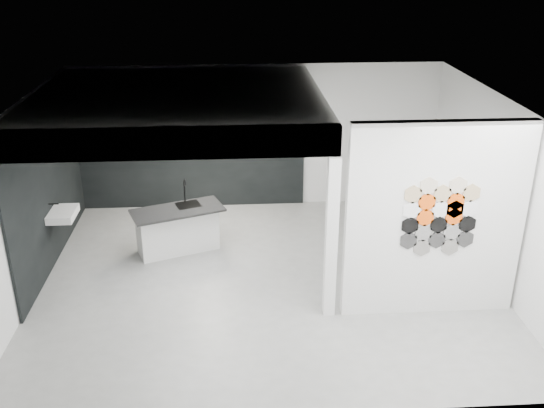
{
  "coord_description": "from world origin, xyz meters",
  "views": [
    {
      "loc": [
        -0.45,
        -8.25,
        4.87
      ],
      "look_at": [
        0.1,
        0.3,
        1.15
      ],
      "focal_mm": 40.0,
      "sensor_mm": 36.0,
      "label": 1
    }
  ],
  "objects_px": {
    "wall_basin": "(63,214)",
    "bottle_dark": "(193,140)",
    "kitchen_island": "(178,229)",
    "utensil_cup": "(168,142)",
    "glass_bowl": "(266,140)",
    "partition_panel": "(435,221)",
    "stockpot": "(129,140)",
    "glass_vase": "(266,139)",
    "kettle": "(257,139)"
  },
  "relations": [
    {
      "from": "stockpot",
      "to": "glass_bowl",
      "type": "distance_m",
      "value": 2.6
    },
    {
      "from": "kitchen_island",
      "to": "utensil_cup",
      "type": "bearing_deg",
      "value": 77.56
    },
    {
      "from": "partition_panel",
      "to": "glass_vase",
      "type": "height_order",
      "value": "partition_panel"
    },
    {
      "from": "wall_basin",
      "to": "bottle_dark",
      "type": "relative_size",
      "value": 3.75
    },
    {
      "from": "kettle",
      "to": "glass_bowl",
      "type": "distance_m",
      "value": 0.17
    },
    {
      "from": "glass_vase",
      "to": "utensil_cup",
      "type": "height_order",
      "value": "glass_vase"
    },
    {
      "from": "partition_panel",
      "to": "utensil_cup",
      "type": "bearing_deg",
      "value": 135.5
    },
    {
      "from": "glass_bowl",
      "to": "stockpot",
      "type": "bearing_deg",
      "value": 180.0
    },
    {
      "from": "kitchen_island",
      "to": "stockpot",
      "type": "height_order",
      "value": "stockpot"
    },
    {
      "from": "stockpot",
      "to": "bottle_dark",
      "type": "relative_size",
      "value": 1.55
    },
    {
      "from": "bottle_dark",
      "to": "kitchen_island",
      "type": "bearing_deg",
      "value": -96.7
    },
    {
      "from": "stockpot",
      "to": "kettle",
      "type": "relative_size",
      "value": 1.39
    },
    {
      "from": "wall_basin",
      "to": "bottle_dark",
      "type": "distance_m",
      "value": 2.93
    },
    {
      "from": "kitchen_island",
      "to": "glass_vase",
      "type": "height_order",
      "value": "glass_vase"
    },
    {
      "from": "glass_bowl",
      "to": "glass_vase",
      "type": "xyz_separation_m",
      "value": [
        0.0,
        0.0,
        0.01
      ]
    },
    {
      "from": "glass_bowl",
      "to": "glass_vase",
      "type": "distance_m",
      "value": 0.01
    },
    {
      "from": "stockpot",
      "to": "kettle",
      "type": "distance_m",
      "value": 2.43
    },
    {
      "from": "partition_panel",
      "to": "stockpot",
      "type": "bearing_deg",
      "value": 140.43
    },
    {
      "from": "wall_basin",
      "to": "glass_vase",
      "type": "xyz_separation_m",
      "value": [
        3.39,
        2.07,
        0.54
      ]
    },
    {
      "from": "wall_basin",
      "to": "glass_bowl",
      "type": "xyz_separation_m",
      "value": [
        3.39,
        2.07,
        0.52
      ]
    },
    {
      "from": "wall_basin",
      "to": "glass_bowl",
      "type": "bearing_deg",
      "value": 31.35
    },
    {
      "from": "partition_panel",
      "to": "bottle_dark",
      "type": "height_order",
      "value": "partition_panel"
    },
    {
      "from": "partition_panel",
      "to": "glass_bowl",
      "type": "xyz_separation_m",
      "value": [
        -2.08,
        3.87,
        -0.03
      ]
    },
    {
      "from": "partition_panel",
      "to": "stockpot",
      "type": "relative_size",
      "value": 11.3
    },
    {
      "from": "bottle_dark",
      "to": "partition_panel",
      "type": "bearing_deg",
      "value": -48.14
    },
    {
      "from": "partition_panel",
      "to": "utensil_cup",
      "type": "relative_size",
      "value": 25.46
    },
    {
      "from": "bottle_dark",
      "to": "glass_vase",
      "type": "bearing_deg",
      "value": 0.0
    },
    {
      "from": "wall_basin",
      "to": "kitchen_island",
      "type": "xyz_separation_m",
      "value": [
        1.79,
        0.26,
        -0.44
      ]
    },
    {
      "from": "wall_basin",
      "to": "kitchen_island",
      "type": "height_order",
      "value": "kitchen_island"
    },
    {
      "from": "kettle",
      "to": "bottle_dark",
      "type": "bearing_deg",
      "value": 165.26
    },
    {
      "from": "stockpot",
      "to": "bottle_dark",
      "type": "distance_m",
      "value": 1.21
    },
    {
      "from": "glass_vase",
      "to": "bottle_dark",
      "type": "bearing_deg",
      "value": 180.0
    },
    {
      "from": "kitchen_island",
      "to": "glass_vase",
      "type": "relative_size",
      "value": 11.88
    },
    {
      "from": "kitchen_island",
      "to": "bottle_dark",
      "type": "height_order",
      "value": "bottle_dark"
    },
    {
      "from": "wall_basin",
      "to": "glass_vase",
      "type": "height_order",
      "value": "glass_vase"
    },
    {
      "from": "utensil_cup",
      "to": "partition_panel",
      "type": "bearing_deg",
      "value": -44.5
    },
    {
      "from": "wall_basin",
      "to": "bottle_dark",
      "type": "xyz_separation_m",
      "value": [
        2.0,
        2.07,
        0.55
      ]
    },
    {
      "from": "stockpot",
      "to": "glass_bowl",
      "type": "relative_size",
      "value": 1.61
    },
    {
      "from": "stockpot",
      "to": "utensil_cup",
      "type": "relative_size",
      "value": 2.25
    },
    {
      "from": "partition_panel",
      "to": "wall_basin",
      "type": "relative_size",
      "value": 4.67
    },
    {
      "from": "partition_panel",
      "to": "stockpot",
      "type": "distance_m",
      "value": 6.07
    },
    {
      "from": "glass_vase",
      "to": "utensil_cup",
      "type": "distance_m",
      "value": 1.86
    },
    {
      "from": "kitchen_island",
      "to": "glass_bowl",
      "type": "xyz_separation_m",
      "value": [
        1.6,
        1.81,
        0.97
      ]
    },
    {
      "from": "glass_bowl",
      "to": "kettle",
      "type": "bearing_deg",
      "value": 180.0
    },
    {
      "from": "partition_panel",
      "to": "kitchen_island",
      "type": "distance_m",
      "value": 4.33
    },
    {
      "from": "kettle",
      "to": "bottle_dark",
      "type": "height_order",
      "value": "bottle_dark"
    },
    {
      "from": "stockpot",
      "to": "bottle_dark",
      "type": "height_order",
      "value": "stockpot"
    },
    {
      "from": "kettle",
      "to": "utensil_cup",
      "type": "relative_size",
      "value": 1.62
    },
    {
      "from": "glass_vase",
      "to": "wall_basin",
      "type": "bearing_deg",
      "value": -148.65
    },
    {
      "from": "bottle_dark",
      "to": "utensil_cup",
      "type": "xyz_separation_m",
      "value": [
        -0.47,
        0.0,
        -0.02
      ]
    }
  ]
}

